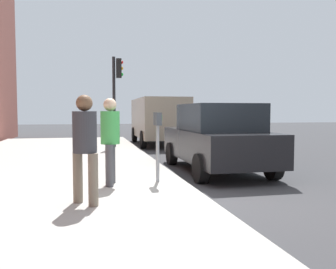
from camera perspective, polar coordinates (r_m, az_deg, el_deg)
ground_plane at (r=6.86m, az=4.46°, el=-9.70°), size 80.00×80.00×0.00m
sidewalk_slab at (r=6.63m, az=-21.56°, el=-9.74°), size 28.00×6.00×0.15m
parking_meter at (r=7.36m, az=-1.64°, el=0.41°), size 0.36×0.12×1.41m
pedestrian_at_meter at (r=7.13m, az=-9.03°, el=-0.02°), size 0.51×0.37×1.69m
pedestrian_bystander at (r=5.70m, az=-12.89°, el=-1.01°), size 0.43×0.38×1.68m
parked_sedan_near at (r=9.58m, az=7.67°, el=-0.49°), size 4.41×1.98×1.77m
parked_van_far at (r=17.27m, az=-1.54°, el=2.57°), size 5.23×2.19×2.18m
traffic_signal at (r=14.82m, az=-8.07°, el=7.45°), size 0.24×0.44×3.60m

